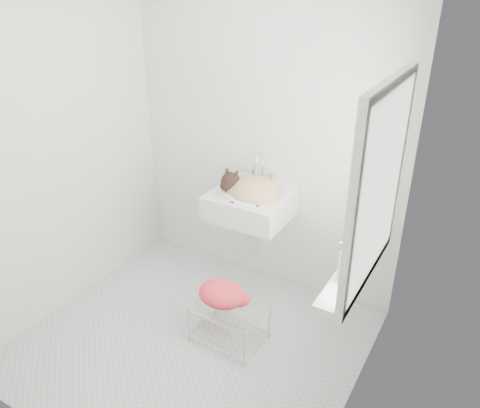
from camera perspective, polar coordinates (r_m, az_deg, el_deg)
The scene contains 15 objects.
floor at distance 3.47m, azimuth -5.66°, elevation -16.05°, with size 2.20×2.00×0.02m, color silver.
back_wall at distance 3.58m, azimuth 2.81°, elevation 8.73°, with size 2.20×0.02×2.50m, color white.
right_wall at distance 2.35m, azimuth 15.31°, elevation -2.14°, with size 0.02×2.00×2.50m, color white.
left_wall at distance 3.53m, azimuth -21.43°, elevation 6.60°, with size 0.02×2.00×2.50m, color white.
window_glass at distance 2.49m, azimuth 16.55°, elevation 1.88°, with size 0.01×0.80×1.00m, color white.
window_frame at distance 2.49m, azimuth 16.22°, elevation 1.96°, with size 0.04×0.90×1.10m, color white.
windowsill at distance 2.75m, azimuth 13.65°, elevation -7.65°, with size 0.16×0.88×0.04m, color white.
sink at distance 3.50m, azimuth 1.27°, elevation 1.26°, with size 0.58×0.50×0.23m, color white.
faucet at distance 3.59m, azimuth 2.69°, elevation 4.34°, with size 0.21×0.15×0.21m, color silver, non-canonical shape.
cat at distance 3.46m, azimuth 1.33°, elevation 1.70°, with size 0.43×0.35×0.27m.
wire_rack at distance 3.38m, azimuth -1.34°, elevation -13.92°, with size 0.46×0.32×0.28m, color silver.
towel at distance 3.33m, azimuth -2.22°, elevation -11.27°, with size 0.34×0.24×0.14m, color #F55000.
bottle_a at distance 2.61m, azimuth 12.38°, elevation -9.01°, with size 0.08×0.08×0.20m, color beige.
bottle_b at distance 2.73m, azimuth 13.40°, elevation -7.42°, with size 0.07×0.08×0.17m, color #248C77.
bottle_c at distance 2.83m, azimuth 14.15°, elevation -6.23°, with size 0.12×0.12×0.15m, color #ABBABF.
Camera 1 is at (1.57, -2.03, 2.34)m, focal length 35.59 mm.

